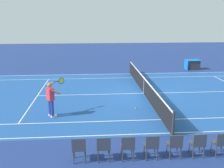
{
  "coord_description": "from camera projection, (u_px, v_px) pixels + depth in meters",
  "views": [
    {
      "loc": [
        3.07,
        14.76,
        4.59
      ],
      "look_at": [
        2.03,
        1.0,
        0.9
      ],
      "focal_mm": 40.96,
      "sensor_mm": 36.0,
      "label": 1
    }
  ],
  "objects": [
    {
      "name": "ground_plane",
      "position": [
        144.0,
        93.0,
        15.63
      ],
      "size": [
        60.0,
        60.0,
        0.0
      ],
      "primitive_type": "plane",
      "color": "navy"
    },
    {
      "name": "court_slab",
      "position": [
        144.0,
        93.0,
        15.63
      ],
      "size": [
        24.2,
        11.4,
        0.0
      ],
      "primitive_type": "cube",
      "color": "#1E4C93",
      "rests_on": "ground_plane"
    },
    {
      "name": "court_line_markings",
      "position": [
        144.0,
        93.0,
        15.63
      ],
      "size": [
        23.85,
        11.05,
        0.01
      ],
      "color": "white",
      "rests_on": "ground_plane"
    },
    {
      "name": "tennis_net",
      "position": [
        144.0,
        86.0,
        15.5
      ],
      "size": [
        0.1,
        11.7,
        1.08
      ],
      "color": "#2D2D33",
      "rests_on": "ground_plane"
    },
    {
      "name": "tennis_player_near",
      "position": [
        51.0,
        97.0,
        11.84
      ],
      "size": [
        0.79,
        1.05,
        1.7
      ],
      "color": "navy",
      "rests_on": "ground_plane"
    },
    {
      "name": "tennis_ball",
      "position": [
        135.0,
        108.0,
        13.04
      ],
      "size": [
        0.07,
        0.07,
        0.07
      ],
      "primitive_type": "sphere",
      "color": "#CCE01E",
      "rests_on": "ground_plane"
    },
    {
      "name": "spectator_chair_0",
      "position": [
        221.0,
        142.0,
        8.5
      ],
      "size": [
        0.44,
        0.44,
        0.88
      ],
      "color": "#38383D",
      "rests_on": "ground_plane"
    },
    {
      "name": "spectator_chair_1",
      "position": [
        198.0,
        143.0,
        8.44
      ],
      "size": [
        0.44,
        0.44,
        0.88
      ],
      "color": "#38383D",
      "rests_on": "ground_plane"
    },
    {
      "name": "spectator_chair_2",
      "position": [
        175.0,
        144.0,
        8.38
      ],
      "size": [
        0.44,
        0.44,
        0.88
      ],
      "color": "#38383D",
      "rests_on": "ground_plane"
    },
    {
      "name": "spectator_chair_3",
      "position": [
        151.0,
        145.0,
        8.33
      ],
      "size": [
        0.44,
        0.44,
        0.88
      ],
      "color": "#38383D",
      "rests_on": "ground_plane"
    },
    {
      "name": "spectator_chair_4",
      "position": [
        128.0,
        146.0,
        8.27
      ],
      "size": [
        0.44,
        0.44,
        0.88
      ],
      "color": "#38383D",
      "rests_on": "ground_plane"
    },
    {
      "name": "spectator_chair_5",
      "position": [
        104.0,
        147.0,
        8.21
      ],
      "size": [
        0.44,
        0.44,
        0.88
      ],
      "color": "#38383D",
      "rests_on": "ground_plane"
    },
    {
      "name": "spectator_chair_6",
      "position": [
        79.0,
        148.0,
        8.15
      ],
      "size": [
        0.44,
        0.44,
        0.88
      ],
      "color": "#38383D",
      "rests_on": "ground_plane"
    },
    {
      "name": "equipment_cart_tarped",
      "position": [
        192.0,
        64.0,
        22.56
      ],
      "size": [
        1.25,
        0.84,
        0.85
      ],
      "color": "#2D2D33",
      "rests_on": "ground_plane"
    }
  ]
}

